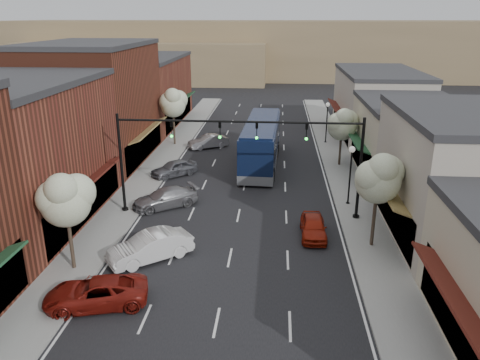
% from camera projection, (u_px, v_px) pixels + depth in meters
% --- Properties ---
extents(ground, '(160.00, 160.00, 0.00)m').
position_uv_depth(ground, '(226.00, 276.00, 24.83)').
color(ground, black).
rests_on(ground, ground).
extents(sidewalk_left, '(2.80, 73.00, 0.15)m').
position_uv_depth(sidewalk_left, '(157.00, 166.00, 42.83)').
color(sidewalk_left, gray).
rests_on(sidewalk_left, ground).
extents(sidewalk_right, '(2.80, 73.00, 0.15)m').
position_uv_depth(sidewalk_right, '(342.00, 170.00, 41.57)').
color(sidewalk_right, gray).
rests_on(sidewalk_right, ground).
extents(curb_left, '(0.25, 73.00, 0.17)m').
position_uv_depth(curb_left, '(172.00, 166.00, 42.72)').
color(curb_left, gray).
rests_on(curb_left, ground).
extents(curb_right, '(0.25, 73.00, 0.17)m').
position_uv_depth(curb_right, '(326.00, 170.00, 41.68)').
color(curb_right, gray).
rests_on(curb_right, ground).
extents(bldg_left_midnear, '(10.14, 14.10, 9.40)m').
position_uv_depth(bldg_left_midnear, '(15.00, 154.00, 29.99)').
color(bldg_left_midnear, brown).
rests_on(bldg_left_midnear, ground).
extents(bldg_left_midfar, '(10.14, 14.10, 10.90)m').
position_uv_depth(bldg_left_midfar, '(95.00, 104.00, 42.90)').
color(bldg_left_midfar, '#602A1B').
rests_on(bldg_left_midfar, ground).
extents(bldg_left_far, '(10.14, 18.10, 8.40)m').
position_uv_depth(bldg_left_far, '(144.00, 91.00, 58.36)').
color(bldg_left_far, brown).
rests_on(bldg_left_far, ground).
extents(bldg_right_midnear, '(9.14, 12.10, 7.90)m').
position_uv_depth(bldg_right_midnear, '(462.00, 177.00, 28.15)').
color(bldg_right_midnear, '#A39A8C').
rests_on(bldg_right_midnear, ground).
extents(bldg_right_midfar, '(9.14, 12.10, 6.40)m').
position_uv_depth(bldg_right_midfar, '(409.00, 139.00, 39.68)').
color(bldg_right_midfar, '#B4AB8F').
rests_on(bldg_right_midfar, ground).
extents(bldg_right_far, '(9.14, 16.10, 7.40)m').
position_uv_depth(bldg_right_far, '(377.00, 104.00, 52.68)').
color(bldg_right_far, '#A39A8C').
rests_on(bldg_right_far, ground).
extents(hill_far, '(120.00, 30.00, 12.00)m').
position_uv_depth(hill_far, '(268.00, 48.00, 107.46)').
color(hill_far, '#7A6647').
rests_on(hill_far, ground).
extents(hill_near, '(50.00, 20.00, 8.00)m').
position_uv_depth(hill_near, '(148.00, 61.00, 98.71)').
color(hill_near, '#7A6647').
rests_on(hill_near, ground).
extents(signal_mast_right, '(8.22, 0.46, 7.00)m').
position_uv_depth(signal_mast_right, '(324.00, 153.00, 30.39)').
color(signal_mast_right, black).
rests_on(signal_mast_right, ground).
extents(signal_mast_left, '(8.22, 0.46, 7.00)m').
position_uv_depth(signal_mast_left, '(155.00, 149.00, 31.23)').
color(signal_mast_left, black).
rests_on(signal_mast_left, ground).
extents(tree_right_near, '(2.85, 2.65, 5.95)m').
position_uv_depth(tree_right_near, '(379.00, 177.00, 26.44)').
color(tree_right_near, '#47382B').
rests_on(tree_right_near, ground).
extents(tree_right_far, '(2.85, 2.65, 5.43)m').
position_uv_depth(tree_right_far, '(343.00, 123.00, 41.63)').
color(tree_right_far, '#47382B').
rests_on(tree_right_far, ground).
extents(tree_left_near, '(2.85, 2.65, 5.69)m').
position_uv_depth(tree_left_near, '(65.00, 198.00, 23.99)').
color(tree_left_near, '#47382B').
rests_on(tree_left_near, ground).
extents(tree_left_far, '(2.85, 2.65, 6.13)m').
position_uv_depth(tree_left_far, '(173.00, 102.00, 48.31)').
color(tree_left_far, '#47382B').
rests_on(tree_left_far, ground).
extents(lamp_post_near, '(0.44, 0.44, 4.44)m').
position_uv_depth(lamp_post_near, '(351.00, 166.00, 33.12)').
color(lamp_post_near, black).
rests_on(lamp_post_near, ground).
extents(lamp_post_far, '(0.44, 0.44, 4.44)m').
position_uv_depth(lamp_post_far, '(327.00, 116.00, 49.58)').
color(lamp_post_far, black).
rests_on(lamp_post_far, ground).
extents(coach_bus, '(3.40, 13.37, 4.05)m').
position_uv_depth(coach_bus, '(261.00, 142.00, 42.89)').
color(coach_bus, '#0D1735').
rests_on(coach_bus, ground).
extents(red_hatchback, '(1.55, 3.85, 1.31)m').
position_uv_depth(red_hatchback, '(313.00, 227.00, 29.10)').
color(red_hatchback, maroon).
rests_on(red_hatchback, ground).
extents(parked_car_a, '(5.25, 3.36, 1.35)m').
position_uv_depth(parked_car_a, '(96.00, 293.00, 22.12)').
color(parked_car_a, maroon).
rests_on(parked_car_a, ground).
extents(parked_car_b, '(4.81, 4.27, 1.58)m').
position_uv_depth(parked_car_b, '(150.00, 247.00, 26.27)').
color(parked_car_b, silver).
rests_on(parked_car_b, ground).
extents(parked_car_c, '(5.03, 4.26, 1.38)m').
position_uv_depth(parked_car_c, '(165.00, 198.00, 33.56)').
color(parked_car_c, gray).
rests_on(parked_car_c, ground).
extents(parked_car_d, '(4.12, 3.98, 1.39)m').
position_uv_depth(parked_car_d, '(174.00, 168.00, 40.08)').
color(parked_car_d, slate).
rests_on(parked_car_d, ground).
extents(parked_car_e, '(4.31, 3.45, 1.38)m').
position_uv_depth(parked_car_e, '(208.00, 141.00, 48.65)').
color(parked_car_e, '#A5A5AA').
rests_on(parked_car_e, ground).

